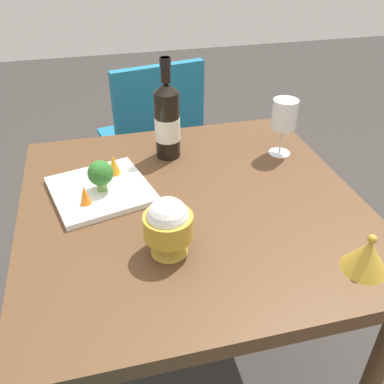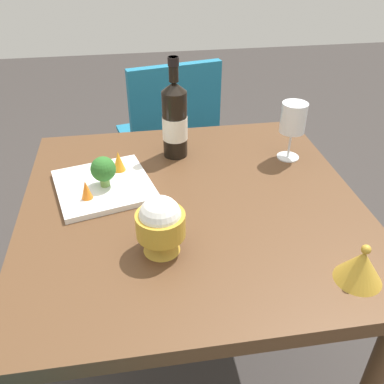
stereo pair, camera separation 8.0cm
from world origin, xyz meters
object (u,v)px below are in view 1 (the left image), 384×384
at_px(carrot_garnish_left, 85,195).
at_px(wine_glass, 284,116).
at_px(broccoli_floret, 100,174).
at_px(wine_bottle, 167,120).
at_px(rice_bowl, 168,226).
at_px(carrot_garnish_right, 114,165).
at_px(serving_plate, 101,190).
at_px(chair_by_wall, 155,131).
at_px(rice_bowl_lid, 367,255).

bearing_deg(carrot_garnish_left, wine_glass, -75.81).
distance_m(broccoli_floret, carrot_garnish_left, 0.07).
distance_m(wine_bottle, rice_bowl, 0.45).
relative_size(wine_glass, broccoli_floret, 2.09).
relative_size(broccoli_floret, carrot_garnish_right, 1.45).
relative_size(serving_plate, broccoli_floret, 3.53).
xyz_separation_m(serving_plate, broccoli_floret, (-0.01, -0.01, 0.06)).
bearing_deg(rice_bowl, wine_glass, -49.64).
height_order(wine_bottle, carrot_garnish_right, wine_bottle).
relative_size(chair_by_wall, broccoli_floret, 9.91).
bearing_deg(serving_plate, rice_bowl_lid, -129.20).
bearing_deg(serving_plate, wine_glass, -81.15).
relative_size(rice_bowl, broccoli_floret, 1.65).
height_order(broccoli_floret, carrot_garnish_left, broccoli_floret).
bearing_deg(serving_plate, wine_bottle, -53.80).
bearing_deg(wine_bottle, rice_bowl_lid, -152.41).
distance_m(serving_plate, broccoli_floret, 0.06).
relative_size(chair_by_wall, carrot_garnish_left, 16.02).
bearing_deg(carrot_garnish_right, rice_bowl, -165.35).
bearing_deg(wine_glass, broccoli_floret, 99.96).
height_order(serving_plate, broccoli_floret, broccoli_floret).
xyz_separation_m(rice_bowl_lid, broccoli_floret, (0.42, 0.53, 0.03)).
xyz_separation_m(rice_bowl, carrot_garnish_right, (0.34, 0.09, -0.03)).
xyz_separation_m(rice_bowl_lid, serving_plate, (0.43, 0.53, -0.03)).
distance_m(wine_bottle, broccoli_floret, 0.28).
xyz_separation_m(wine_bottle, carrot_garnish_left, (-0.23, 0.26, -0.08)).
xyz_separation_m(wine_bottle, carrot_garnish_right, (-0.10, 0.18, -0.07)).
xyz_separation_m(rice_bowl, rice_bowl_lid, (-0.16, -0.40, -0.04)).
bearing_deg(carrot_garnish_left, chair_by_wall, -20.65).
bearing_deg(chair_by_wall, broccoli_floret, -120.45).
height_order(broccoli_floret, carrot_garnish_right, broccoli_floret).
height_order(wine_bottle, rice_bowl_lid, wine_bottle).
bearing_deg(serving_plate, broccoli_floret, -151.57).
bearing_deg(carrot_garnish_right, wine_bottle, -61.23).
bearing_deg(serving_plate, carrot_garnish_right, -34.70).
relative_size(wine_bottle, rice_bowl, 2.16).
bearing_deg(chair_by_wall, rice_bowl, -108.83).
bearing_deg(broccoli_floret, wine_bottle, -51.38).
height_order(wine_glass, rice_bowl_lid, wine_glass).
bearing_deg(wine_glass, rice_bowl, 130.36).
bearing_deg(chair_by_wall, carrot_garnish_left, -122.11).
distance_m(chair_by_wall, wine_glass, 0.80).
xyz_separation_m(rice_bowl, broccoli_floret, (0.27, 0.13, -0.01)).
xyz_separation_m(chair_by_wall, wine_glass, (-0.66, -0.30, 0.33)).
xyz_separation_m(chair_by_wall, broccoli_floret, (-0.76, 0.26, 0.26)).
relative_size(wine_bottle, serving_plate, 1.01).
distance_m(rice_bowl_lid, carrot_garnish_right, 0.70).
bearing_deg(carrot_garnish_right, wine_glass, -87.48).
relative_size(rice_bowl_lid, broccoli_floret, 1.17).
bearing_deg(carrot_garnish_right, serving_plate, 145.30).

